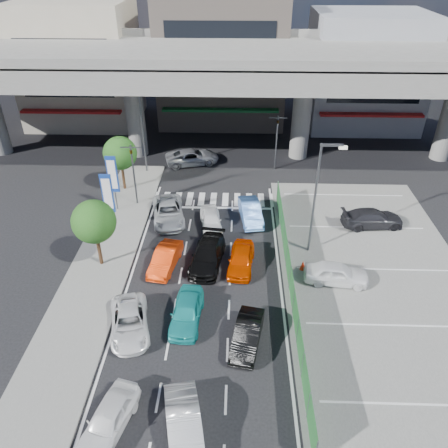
{
  "coord_description": "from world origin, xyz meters",
  "views": [
    {
      "loc": [
        1.93,
        -18.74,
        18.2
      ],
      "look_at": [
        1.11,
        6.18,
        1.98
      ],
      "focal_mm": 35.0,
      "sensor_mm": 36.0,
      "label": 1
    }
  ],
  "objects_px": {
    "signboard_near": "(108,195)",
    "taxi_teal_mid": "(187,311)",
    "taxi_orange_right": "(241,259)",
    "street_lamp_left": "(144,123)",
    "sedan_white_mid_left": "(130,322)",
    "tree_near": "(94,222)",
    "parked_sedan_dgrey": "(372,218)",
    "traffic_cone": "(303,265)",
    "hatch_black_mid_right": "(247,335)",
    "parked_sedan_white": "(336,273)",
    "kei_truck_front_right": "(251,212)",
    "hatch_white_back_mid": "(184,427)",
    "sedan_white_front_mid": "(211,220)",
    "van_white_back_left": "(109,419)",
    "wagon_silver_front_left": "(168,212)",
    "taxi_orange_left": "(165,259)",
    "traffic_light_left": "(132,160)",
    "sedan_black_mid": "(208,255)",
    "traffic_light_right": "(277,129)",
    "crossing_wagon_silver": "(192,157)",
    "tree_far": "(120,153)",
    "signboard_far": "(113,176)"
  },
  "relations": [
    {
      "from": "van_white_back_left",
      "to": "taxi_orange_left",
      "type": "bearing_deg",
      "value": 100.83
    },
    {
      "from": "taxi_teal_mid",
      "to": "signboard_near",
      "type": "bearing_deg",
      "value": 129.19
    },
    {
      "from": "signboard_near",
      "to": "hatch_black_mid_right",
      "type": "relative_size",
      "value": 1.23
    },
    {
      "from": "tree_far",
      "to": "kei_truck_front_right",
      "type": "xyz_separation_m",
      "value": [
        10.84,
        -4.54,
        -2.7
      ]
    },
    {
      "from": "traffic_light_left",
      "to": "crossing_wagon_silver",
      "type": "xyz_separation_m",
      "value": [
        3.8,
        7.9,
        -3.23
      ]
    },
    {
      "from": "hatch_black_mid_right",
      "to": "traffic_cone",
      "type": "distance_m",
      "value": 7.35
    },
    {
      "from": "parked_sedan_white",
      "to": "sedan_black_mid",
      "type": "bearing_deg",
      "value": 84.57
    },
    {
      "from": "taxi_orange_right",
      "to": "parked_sedan_dgrey",
      "type": "xyz_separation_m",
      "value": [
        9.84,
        5.25,
        0.06
      ]
    },
    {
      "from": "parked_sedan_dgrey",
      "to": "tree_far",
      "type": "bearing_deg",
      "value": 69.83
    },
    {
      "from": "signboard_far",
      "to": "taxi_orange_left",
      "type": "relative_size",
      "value": 1.2
    },
    {
      "from": "street_lamp_left",
      "to": "taxi_orange_left",
      "type": "xyz_separation_m",
      "value": [
        3.65,
        -14.1,
        -4.13
      ]
    },
    {
      "from": "parked_sedan_dgrey",
      "to": "van_white_back_left",
      "type": "bearing_deg",
      "value": 131.63
    },
    {
      "from": "van_white_back_left",
      "to": "wagon_silver_front_left",
      "type": "height_order",
      "value": "wagon_silver_front_left"
    },
    {
      "from": "hatch_black_mid_right",
      "to": "van_white_back_left",
      "type": "bearing_deg",
      "value": -129.61
    },
    {
      "from": "tree_near",
      "to": "taxi_orange_right",
      "type": "relative_size",
      "value": 1.22
    },
    {
      "from": "crossing_wagon_silver",
      "to": "signboard_near",
      "type": "bearing_deg",
      "value": 141.68
    },
    {
      "from": "signboard_near",
      "to": "sedan_white_mid_left",
      "type": "distance_m",
      "value": 10.62
    },
    {
      "from": "traffic_light_left",
      "to": "sedan_white_mid_left",
      "type": "height_order",
      "value": "traffic_light_left"
    },
    {
      "from": "traffic_light_left",
      "to": "sedan_black_mid",
      "type": "height_order",
      "value": "traffic_light_left"
    },
    {
      "from": "taxi_teal_mid",
      "to": "sedan_black_mid",
      "type": "relative_size",
      "value": 0.85
    },
    {
      "from": "tree_near",
      "to": "kei_truck_front_right",
      "type": "distance_m",
      "value": 11.98
    },
    {
      "from": "tree_far",
      "to": "hatch_black_mid_right",
      "type": "distance_m",
      "value": 20.13
    },
    {
      "from": "sedan_white_mid_left",
      "to": "tree_near",
      "type": "bearing_deg",
      "value": 105.12
    },
    {
      "from": "sedan_white_front_mid",
      "to": "sedan_black_mid",
      "type": "bearing_deg",
      "value": -98.37
    },
    {
      "from": "taxi_orange_right",
      "to": "street_lamp_left",
      "type": "bearing_deg",
      "value": 127.81
    },
    {
      "from": "signboard_near",
      "to": "taxi_teal_mid",
      "type": "distance_m",
      "value": 11.27
    },
    {
      "from": "van_white_back_left",
      "to": "hatch_black_mid_right",
      "type": "xyz_separation_m",
      "value": [
        6.12,
        5.08,
        -0.02
      ]
    },
    {
      "from": "sedan_white_mid_left",
      "to": "taxi_orange_left",
      "type": "distance_m",
      "value": 5.79
    },
    {
      "from": "traffic_light_right",
      "to": "tree_near",
      "type": "height_order",
      "value": "traffic_light_right"
    },
    {
      "from": "traffic_light_left",
      "to": "traffic_light_right",
      "type": "xyz_separation_m",
      "value": [
        11.7,
        7.0,
        0.0
      ]
    },
    {
      "from": "street_lamp_left",
      "to": "hatch_white_back_mid",
      "type": "bearing_deg",
      "value": -76.53
    },
    {
      "from": "signboard_far",
      "to": "van_white_back_left",
      "type": "distance_m",
      "value": 19.17
    },
    {
      "from": "taxi_teal_mid",
      "to": "sedan_white_front_mid",
      "type": "bearing_deg",
      "value": 88.74
    },
    {
      "from": "taxi_orange_right",
      "to": "kei_truck_front_right",
      "type": "bearing_deg",
      "value": 89.13
    },
    {
      "from": "parked_sedan_dgrey",
      "to": "traffic_cone",
      "type": "relative_size",
      "value": 6.65
    },
    {
      "from": "taxi_orange_left",
      "to": "traffic_cone",
      "type": "bearing_deg",
      "value": 9.48
    },
    {
      "from": "taxi_teal_mid",
      "to": "crossing_wagon_silver",
      "type": "height_order",
      "value": "crossing_wagon_silver"
    },
    {
      "from": "street_lamp_left",
      "to": "parked_sedan_dgrey",
      "type": "xyz_separation_m",
      "value": [
        18.48,
        -8.73,
        -4.04
      ]
    },
    {
      "from": "traffic_light_left",
      "to": "taxi_orange_right",
      "type": "relative_size",
      "value": 1.32
    },
    {
      "from": "crossing_wagon_silver",
      "to": "parked_sedan_dgrey",
      "type": "distance_m",
      "value": 18.03
    },
    {
      "from": "signboard_near",
      "to": "taxi_orange_right",
      "type": "xyz_separation_m",
      "value": [
        9.51,
        -3.97,
        -2.39
      ]
    },
    {
      "from": "signboard_near",
      "to": "crossing_wagon_silver",
      "type": "distance_m",
      "value": 13.05
    },
    {
      "from": "hatch_white_back_mid",
      "to": "taxi_orange_right",
      "type": "relative_size",
      "value": 1.07
    },
    {
      "from": "hatch_white_back_mid",
      "to": "taxi_orange_right",
      "type": "bearing_deg",
      "value": 65.76
    },
    {
      "from": "sedan_white_mid_left",
      "to": "taxi_teal_mid",
      "type": "bearing_deg",
      "value": 1.48
    },
    {
      "from": "van_white_back_left",
      "to": "traffic_light_right",
      "type": "bearing_deg",
      "value": 86.2
    },
    {
      "from": "hatch_black_mid_right",
      "to": "parked_sedan_white",
      "type": "bearing_deg",
      "value": 53.11
    },
    {
      "from": "sedan_white_mid_left",
      "to": "taxi_teal_mid",
      "type": "height_order",
      "value": "taxi_teal_mid"
    },
    {
      "from": "signboard_near",
      "to": "taxi_orange_left",
      "type": "height_order",
      "value": "signboard_near"
    },
    {
      "from": "street_lamp_left",
      "to": "sedan_white_front_mid",
      "type": "distance_m",
      "value": 11.9
    }
  ]
}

